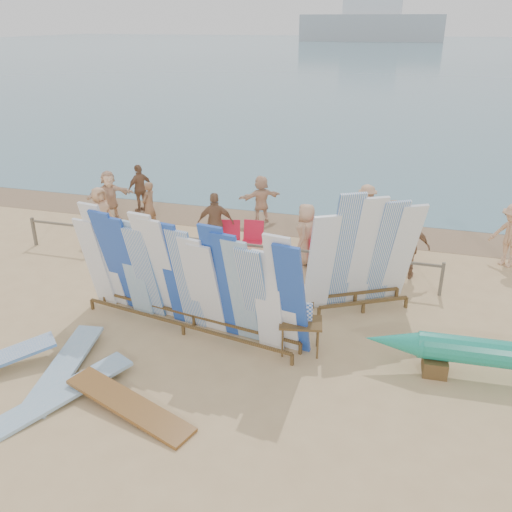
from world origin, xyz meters
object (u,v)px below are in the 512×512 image
(vendor_table, at_px, (300,336))
(beachgoer_1, at_px, (149,206))
(beachgoer_0, at_px, (100,213))
(beachgoer_extra_1, at_px, (140,188))
(main_surfboard_rack, at_px, (187,280))
(beachgoer_7, at_px, (390,230))
(stroller, at_px, (322,250))
(beachgoer_6, at_px, (306,234))
(beachgoer_extra_0, at_px, (511,235))
(beachgoer_8, at_px, (400,233))
(beach_chair_right, at_px, (252,244))
(beachgoer_10, at_px, (409,246))
(flat_board_b, at_px, (65,397))
(flat_board_a, at_px, (65,372))
(beachgoer_9, at_px, (366,210))
(beachgoer_11, at_px, (110,196))
(side_surfboard_rack, at_px, (363,256))
(flat_board_c, at_px, (130,411))
(beachgoer_5, at_px, (261,199))
(beach_chair_left, at_px, (230,244))
(beachgoer_4, at_px, (216,223))

(vendor_table, bearing_deg, beachgoer_1, 126.44)
(beachgoer_0, distance_m, beachgoer_extra_1, 2.66)
(main_surfboard_rack, relative_size, beachgoer_7, 3.13)
(stroller, xyz_separation_m, beachgoer_0, (-7.15, 0.18, 0.37))
(main_surfboard_rack, distance_m, beachgoer_6, 4.72)
(beachgoer_extra_0, bearing_deg, beachgoer_8, -133.83)
(beach_chair_right, bearing_deg, beachgoer_6, -13.42)
(beachgoer_7, height_order, beachgoer_10, beachgoer_10)
(beachgoer_extra_0, height_order, beachgoer_1, beachgoer_extra_0)
(beachgoer_0, bearing_deg, beachgoer_extra_0, -63.37)
(flat_board_b, bearing_deg, flat_board_a, 151.12)
(beachgoer_9, bearing_deg, beachgoer_6, -53.12)
(beachgoer_0, height_order, beachgoer_1, beachgoer_0)
(main_surfboard_rack, bearing_deg, beachgoer_extra_1, 134.18)
(beachgoer_11, bearing_deg, beach_chair_right, -60.04)
(main_surfboard_rack, relative_size, beachgoer_0, 3.42)
(side_surfboard_rack, height_order, beachgoer_extra_0, side_surfboard_rack)
(beachgoer_6, bearing_deg, vendor_table, 10.64)
(beachgoer_6, relative_size, beachgoer_10, 0.97)
(side_surfboard_rack, height_order, beachgoer_9, side_surfboard_rack)
(flat_board_c, relative_size, beachgoer_1, 1.68)
(flat_board_c, xyz_separation_m, beachgoer_0, (-4.94, 7.43, 0.83))
(beachgoer_5, bearing_deg, flat_board_c, 53.98)
(beach_chair_left, bearing_deg, beachgoer_9, 20.99)
(beach_chair_left, xyz_separation_m, stroller, (2.81, -0.14, 0.18))
(beachgoer_4, bearing_deg, beachgoer_9, -165.58)
(beach_chair_left, bearing_deg, flat_board_a, -113.67)
(beach_chair_right, relative_size, beachgoer_1, 0.60)
(beachgoer_4, bearing_deg, beachgoer_1, -42.72)
(beachgoer_1, bearing_deg, beachgoer_5, 124.68)
(side_surfboard_rack, xyz_separation_m, beachgoer_extra_0, (3.73, 3.69, -0.47))
(flat_board_b, distance_m, beachgoer_extra_1, 10.73)
(beach_chair_left, bearing_deg, stroller, -16.23)
(beachgoer_1, relative_size, beachgoer_5, 0.98)
(beachgoer_6, height_order, beachgoer_extra_1, beachgoer_6)
(beachgoer_5, bearing_deg, side_surfboard_rack, 88.50)
(side_surfboard_rack, distance_m, beachgoer_7, 3.29)
(side_surfboard_rack, xyz_separation_m, flat_board_b, (-4.87, -4.96, -1.38))
(main_surfboard_rack, xyz_separation_m, beachgoer_4, (-0.95, 4.42, -0.34))
(flat_board_b, relative_size, beachgoer_0, 1.63)
(stroller, relative_size, beachgoer_1, 0.70)
(beachgoer_4, distance_m, beachgoer_10, 5.56)
(flat_board_a, bearing_deg, flat_board_b, -64.01)
(flat_board_b, distance_m, flat_board_c, 1.34)
(flat_board_a, xyz_separation_m, beachgoer_extra_0, (9.06, 7.97, 0.91))
(side_surfboard_rack, xyz_separation_m, beachgoer_11, (-9.01, 3.97, -0.50))
(beachgoer_6, distance_m, beachgoer_extra_1, 7.23)
(beach_chair_left, bearing_deg, beachgoer_5, 73.09)
(beachgoer_extra_0, distance_m, beachgoer_6, 5.71)
(vendor_table, relative_size, beachgoer_9, 0.69)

